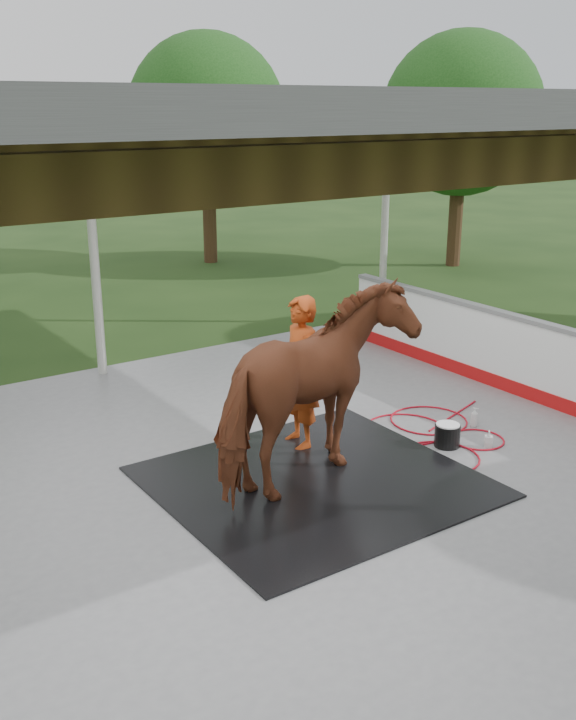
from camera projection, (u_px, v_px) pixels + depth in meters
ground at (267, 491)px, 8.81m from camera, size 100.00×100.00×0.00m
concrete_slab at (267, 489)px, 8.80m from camera, size 12.00×10.00×0.05m
pavilion_structure at (263, 114)px, 7.60m from camera, size 12.60×10.60×4.05m
dasher_board at (545, 366)px, 11.10m from camera, size 0.16×8.00×1.15m
tree_belt at (242, 130)px, 8.52m from camera, size 28.00×28.00×5.80m
rubber_mat at (315, 482)px, 8.88m from camera, size 3.32×3.11×0.02m
horse at (316, 390)px, 8.55m from camera, size 2.75×1.84×2.13m
handler at (300, 373)px, 9.58m from camera, size 0.54×0.74×1.87m
wash_bucket at (447, 435)px, 9.79m from camera, size 0.31×0.31×0.29m
soap_bottle_a at (474, 417)px, 10.38m from camera, size 0.14×0.14×0.26m
soap_bottle_b at (489, 439)px, 9.77m from camera, size 0.14×0.14×0.22m
hose_coil at (430, 434)px, 10.16m from camera, size 2.21×1.90×0.02m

